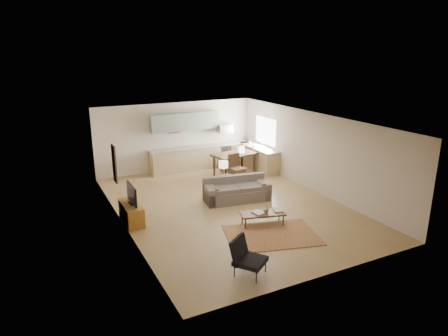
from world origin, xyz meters
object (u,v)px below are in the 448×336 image
dining_table (234,164)px  sofa (237,189)px  armchair (250,258)px  tv_credenza (131,213)px  console_table (223,184)px  coffee_table (263,219)px

dining_table → sofa: bearing=-129.5°
armchair → dining_table: bearing=29.1°
sofa → tv_credenza: bearing=-168.9°
console_table → tv_credenza: bearing=-162.5°
tv_credenza → coffee_table: bearing=-30.1°
coffee_table → tv_credenza: size_ratio=1.03×
sofa → tv_credenza: 3.47m
coffee_table → console_table: (0.18, 2.78, 0.13)m
armchair → console_table: 5.14m
coffee_table → tv_credenza: tv_credenza is taller
sofa → console_table: 0.81m
coffee_table → sofa: bearing=97.5°
sofa → console_table: size_ratio=3.42×
armchair → dining_table: 7.21m
tv_credenza → dining_table: size_ratio=0.72×
armchair → tv_credenza: bearing=76.9°
tv_credenza → console_table: 3.50m
console_table → coffee_table: bearing=-91.7°
sofa → armchair: (-1.86, -4.02, 0.03)m
tv_credenza → dining_table: (4.70, 2.62, 0.15)m
coffee_table → tv_credenza: bearing=165.2°
tv_credenza → sofa: bearing=2.2°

